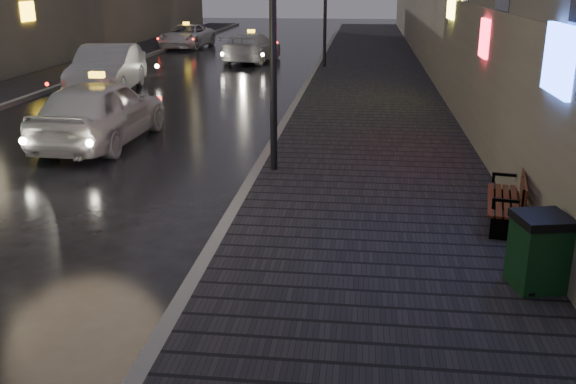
{
  "coord_description": "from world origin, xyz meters",
  "views": [
    {
      "loc": [
        3.58,
        -6.31,
        3.8
      ],
      "look_at": [
        2.55,
        2.48,
        0.85
      ],
      "focal_mm": 40.0,
      "sensor_mm": 36.0,
      "label": 1
    }
  ],
  "objects_px": {
    "taxi_near": "(100,111)",
    "taxi_far": "(187,36)",
    "bench": "(511,199)",
    "taxi_mid": "(251,47)",
    "car_left_mid": "(107,69)",
    "trash_bin": "(539,251)"
  },
  "relations": [
    {
      "from": "taxi_near",
      "to": "taxi_mid",
      "type": "xyz_separation_m",
      "value": [
        0.85,
        16.29,
        -0.11
      ]
    },
    {
      "from": "bench",
      "to": "car_left_mid",
      "type": "relative_size",
      "value": 0.34
    },
    {
      "from": "taxi_near",
      "to": "taxi_far",
      "type": "relative_size",
      "value": 0.99
    },
    {
      "from": "taxi_far",
      "to": "taxi_near",
      "type": "bearing_deg",
      "value": -75.08
    },
    {
      "from": "trash_bin",
      "to": "taxi_mid",
      "type": "xyz_separation_m",
      "value": [
        -7.59,
        23.24,
        0.05
      ]
    },
    {
      "from": "bench",
      "to": "taxi_mid",
      "type": "height_order",
      "value": "taxi_mid"
    },
    {
      "from": "taxi_near",
      "to": "taxi_mid",
      "type": "height_order",
      "value": "taxi_near"
    },
    {
      "from": "bench",
      "to": "taxi_mid",
      "type": "relative_size",
      "value": 0.36
    },
    {
      "from": "trash_bin",
      "to": "taxi_mid",
      "type": "bearing_deg",
      "value": 95.2
    },
    {
      "from": "taxi_near",
      "to": "taxi_far",
      "type": "xyz_separation_m",
      "value": [
        -4.0,
        22.43,
        -0.14
      ]
    },
    {
      "from": "taxi_near",
      "to": "taxi_mid",
      "type": "distance_m",
      "value": 16.31
    },
    {
      "from": "taxi_far",
      "to": "car_left_mid",
      "type": "bearing_deg",
      "value": -79.98
    },
    {
      "from": "car_left_mid",
      "to": "taxi_mid",
      "type": "distance_m",
      "value": 9.94
    },
    {
      "from": "trash_bin",
      "to": "taxi_mid",
      "type": "height_order",
      "value": "taxi_mid"
    },
    {
      "from": "bench",
      "to": "car_left_mid",
      "type": "distance_m",
      "value": 16.2
    },
    {
      "from": "taxi_mid",
      "to": "taxi_far",
      "type": "height_order",
      "value": "taxi_mid"
    },
    {
      "from": "bench",
      "to": "taxi_near",
      "type": "distance_m",
      "value": 9.81
    },
    {
      "from": "trash_bin",
      "to": "taxi_far",
      "type": "relative_size",
      "value": 0.2
    },
    {
      "from": "car_left_mid",
      "to": "taxi_mid",
      "type": "xyz_separation_m",
      "value": [
        3.43,
        9.33,
        -0.13
      ]
    },
    {
      "from": "taxi_mid",
      "to": "bench",
      "type": "bearing_deg",
      "value": 117.34
    },
    {
      "from": "taxi_mid",
      "to": "taxi_far",
      "type": "relative_size",
      "value": 1.0
    },
    {
      "from": "bench",
      "to": "taxi_far",
      "type": "relative_size",
      "value": 0.36
    }
  ]
}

